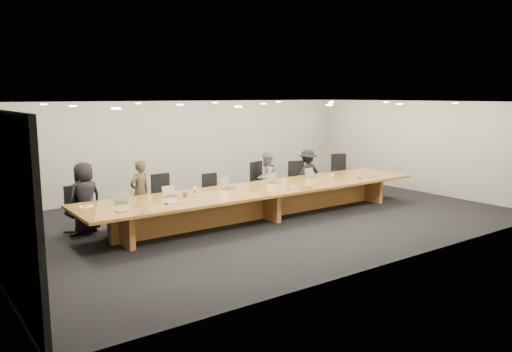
{
  "coord_description": "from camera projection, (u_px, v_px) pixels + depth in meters",
  "views": [
    {
      "loc": [
        -7.12,
        -9.51,
        2.96
      ],
      "look_at": [
        0.0,
        0.3,
        1.0
      ],
      "focal_mm": 35.0,
      "sensor_mm": 36.0,
      "label": 1
    }
  ],
  "objects": [
    {
      "name": "chair_right",
      "position": [
        299.0,
        180.0,
        14.27
      ],
      "size": [
        0.72,
        0.72,
        1.12
      ],
      "primitive_type": null,
      "rotation": [
        0.0,
        0.0,
        -0.32
      ],
      "color": "black",
      "rests_on": "ground"
    },
    {
      "name": "mic_right",
      "position": [
        360.0,
        178.0,
        13.46
      ],
      "size": [
        0.12,
        0.12,
        0.03
      ],
      "primitive_type": "cone",
      "rotation": [
        0.0,
        0.0,
        0.16
      ],
      "color": "black",
      "rests_on": "conference_table"
    },
    {
      "name": "laptop_d",
      "position": [
        274.0,
        178.0,
        12.73
      ],
      "size": [
        0.33,
        0.25,
        0.24
      ],
      "primitive_type": null,
      "rotation": [
        0.0,
        0.0,
        0.09
      ],
      "color": "tan",
      "rests_on": "conference_table"
    },
    {
      "name": "laptop_a",
      "position": [
        121.0,
        198.0,
        10.27
      ],
      "size": [
        0.36,
        0.31,
        0.24
      ],
      "primitive_type": null,
      "rotation": [
        0.0,
        0.0,
        -0.37
      ],
      "color": "#B5AA8A",
      "rests_on": "conference_table"
    },
    {
      "name": "laptop_e",
      "position": [
        313.0,
        173.0,
        13.52
      ],
      "size": [
        0.38,
        0.3,
        0.27
      ],
      "primitive_type": null,
      "rotation": [
        0.0,
        0.0,
        0.18
      ],
      "color": "tan",
      "rests_on": "conference_table"
    },
    {
      "name": "mic_center",
      "position": [
        288.0,
        189.0,
        11.84
      ],
      "size": [
        0.11,
        0.11,
        0.03
      ],
      "primitive_type": "cone",
      "rotation": [
        0.0,
        0.0,
        0.05
      ],
      "color": "black",
      "rests_on": "conference_table"
    },
    {
      "name": "mic_left",
      "position": [
        167.0,
        204.0,
        10.25
      ],
      "size": [
        0.15,
        0.15,
        0.03
      ],
      "primitive_type": "cone",
      "rotation": [
        0.0,
        0.0,
        0.33
      ],
      "color": "black",
      "rests_on": "conference_table"
    },
    {
      "name": "chair_far_left",
      "position": [
        79.0,
        210.0,
        10.74
      ],
      "size": [
        0.58,
        0.58,
        1.06
      ],
      "primitive_type": null,
      "rotation": [
        0.0,
        0.0,
        0.07
      ],
      "color": "black",
      "rests_on": "ground"
    },
    {
      "name": "person_a",
      "position": [
        85.0,
        197.0,
        10.82
      ],
      "size": [
        0.85,
        0.65,
        1.55
      ],
      "primitive_type": "imported",
      "rotation": [
        0.0,
        0.0,
        3.36
      ],
      "color": "black",
      "rests_on": "ground"
    },
    {
      "name": "water_bottle",
      "position": [
        195.0,
        192.0,
        11.0
      ],
      "size": [
        0.08,
        0.08,
        0.23
      ],
      "primitive_type": "cylinder",
      "rotation": [
        0.0,
        0.0,
        0.12
      ],
      "color": "silver",
      "rests_on": "conference_table"
    },
    {
      "name": "conference_table",
      "position": [
        263.0,
        197.0,
        12.12
      ],
      "size": [
        9.0,
        1.8,
        0.75
      ],
      "color": "brown",
      "rests_on": "ground"
    },
    {
      "name": "chair_mid_left",
      "position": [
        214.0,
        193.0,
        12.72
      ],
      "size": [
        0.52,
        0.52,
        1.01
      ],
      "primitive_type": null,
      "rotation": [
        0.0,
        0.0,
        -0.01
      ],
      "color": "black",
      "rests_on": "ground"
    },
    {
      "name": "person_c",
      "position": [
        266.0,
        178.0,
        13.62
      ],
      "size": [
        0.85,
        0.75,
        1.45
      ],
      "primitive_type": "imported",
      "rotation": [
        0.0,
        0.0,
        3.49
      ],
      "color": "slate",
      "rests_on": "ground"
    },
    {
      "name": "ground",
      "position": [
        263.0,
        218.0,
        12.2
      ],
      "size": [
        12.0,
        12.0,
        0.0
      ],
      "primitive_type": "plane",
      "color": "black",
      "rests_on": "ground"
    },
    {
      "name": "back_wall",
      "position": [
        185.0,
        147.0,
        15.17
      ],
      "size": [
        12.0,
        0.02,
        2.8
      ],
      "primitive_type": "cube",
      "color": "silver",
      "rests_on": "ground"
    },
    {
      "name": "paper_cup_near",
      "position": [
        284.0,
        180.0,
        12.98
      ],
      "size": [
        0.07,
        0.07,
        0.08
      ],
      "primitive_type": "cone",
      "rotation": [
        0.0,
        0.0,
        0.0
      ],
      "color": "white",
      "rests_on": "conference_table"
    },
    {
      "name": "chair_mid_right",
      "position": [
        263.0,
        183.0,
        13.63
      ],
      "size": [
        0.76,
        0.76,
        1.2
      ],
      "primitive_type": null,
      "rotation": [
        0.0,
        0.0,
        0.3
      ],
      "color": "black",
      "rests_on": "ground"
    },
    {
      "name": "lime_gadget",
      "position": [
        87.0,
        205.0,
        10.03
      ],
      "size": [
        0.16,
        0.12,
        0.02
      ],
      "primitive_type": "cube",
      "rotation": [
        0.0,
        0.0,
        0.38
      ],
      "color": "#66B831",
      "rests_on": "notepad"
    },
    {
      "name": "laptop_c",
      "position": [
        229.0,
        183.0,
        11.93
      ],
      "size": [
        0.44,
        0.39,
        0.29
      ],
      "primitive_type": null,
      "rotation": [
        0.0,
        0.0,
        0.41
      ],
      "color": "tan",
      "rests_on": "conference_table"
    },
    {
      "name": "person_b",
      "position": [
        140.0,
        192.0,
        11.55
      ],
      "size": [
        0.63,
        0.52,
        1.5
      ],
      "primitive_type": "imported",
      "rotation": [
        0.0,
        0.0,
        3.47
      ],
      "color": "#372F1E",
      "rests_on": "ground"
    },
    {
      "name": "person_d",
      "position": [
        307.0,
        174.0,
        14.54
      ],
      "size": [
        0.92,
        0.54,
        1.41
      ],
      "primitive_type": "imported",
      "rotation": [
        0.0,
        0.0,
        3.12
      ],
      "color": "black",
      "rests_on": "ground"
    },
    {
      "name": "paper_cup_far",
      "position": [
        332.0,
        176.0,
        13.64
      ],
      "size": [
        0.09,
        0.09,
        0.09
      ],
      "primitive_type": "cone",
      "rotation": [
        0.0,
        0.0,
        -0.16
      ],
      "color": "silver",
      "rests_on": "conference_table"
    },
    {
      "name": "amber_mug",
      "position": [
        185.0,
        194.0,
        10.99
      ],
      "size": [
        0.11,
        0.11,
        0.11
      ],
      "primitive_type": "cylinder",
      "rotation": [
        0.0,
        0.0,
        -0.29
      ],
      "color": "brown",
      "rests_on": "conference_table"
    },
    {
      "name": "chair_far_right",
      "position": [
        342.0,
        173.0,
        15.36
      ],
      "size": [
        0.75,
        0.75,
        1.2
      ],
      "primitive_type": null,
      "rotation": [
        0.0,
        0.0,
        -0.25
      ],
      "color": "black",
      "rests_on": "ground"
    },
    {
      "name": "av_box",
      "position": [
        121.0,
        211.0,
        9.6
      ],
      "size": [
        0.2,
        0.15,
        0.03
      ],
      "primitive_type": "cube",
      "rotation": [
        0.0,
        0.0,
        0.06
      ],
      "color": "#B3B3B8",
      "rests_on": "conference_table"
    },
    {
      "name": "laptop_b",
      "position": [
        171.0,
        191.0,
        10.99
      ],
      "size": [
        0.32,
        0.24,
        0.24
      ],
      "primitive_type": null,
      "rotation": [
        0.0,
        0.0,
        0.04
      ],
      "color": "beige",
      "rests_on": "conference_table"
    },
    {
      "name": "notepad",
      "position": [
        86.0,
        206.0,
        10.01
      ],
      "size": [
        0.29,
        0.25,
        0.02
      ],
      "primitive_type": "cube",
      "rotation": [
        0.0,
        0.0,
        -0.17
      ],
      "color": "white",
      "rests_on": "conference_table"
    },
    {
      "name": "chair_left",
      "position": [
        165.0,
        197.0,
        11.93
      ],
      "size": [
        0.58,
        0.58,
        1.13
      ],
      "primitive_type": null,
      "rotation": [
        0.0,
        0.0,
        0.02
      ],
      "color": "black",
      "rests_on": "ground"
    }
  ]
}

